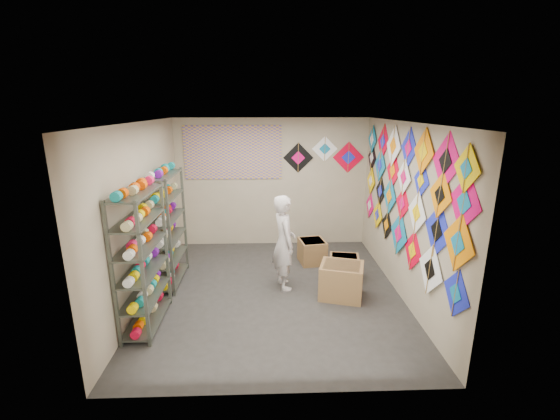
{
  "coord_description": "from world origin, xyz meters",
  "views": [
    {
      "loc": [
        -0.11,
        -5.52,
        2.92
      ],
      "look_at": [
        0.1,
        0.3,
        1.3
      ],
      "focal_mm": 24.0,
      "sensor_mm": 36.0,
      "label": 1
    }
  ],
  "objects_px": {
    "shelf_rack_back": "(167,229)",
    "carton_b": "(344,267)",
    "shelf_rack_front": "(142,260)",
    "carton_a": "(341,281)",
    "carton_c": "(312,251)",
    "shopkeeper": "(284,242)"
  },
  "relations": [
    {
      "from": "shelf_rack_back",
      "to": "carton_c",
      "type": "height_order",
      "value": "shelf_rack_back"
    },
    {
      "from": "carton_c",
      "to": "carton_a",
      "type": "bearing_deg",
      "value": -87.03
    },
    {
      "from": "shelf_rack_front",
      "to": "carton_c",
      "type": "xyz_separation_m",
      "value": [
        2.53,
        2.02,
        -0.73
      ]
    },
    {
      "from": "carton_b",
      "to": "shelf_rack_back",
      "type": "bearing_deg",
      "value": -170.07
    },
    {
      "from": "carton_b",
      "to": "carton_c",
      "type": "height_order",
      "value": "carton_c"
    },
    {
      "from": "shelf_rack_front",
      "to": "carton_c",
      "type": "relative_size",
      "value": 3.7
    },
    {
      "from": "carton_a",
      "to": "carton_b",
      "type": "xyz_separation_m",
      "value": [
        0.18,
        0.65,
        -0.07
      ]
    },
    {
      "from": "shopkeeper",
      "to": "carton_b",
      "type": "xyz_separation_m",
      "value": [
        1.07,
        0.28,
        -0.58
      ]
    },
    {
      "from": "shopkeeper",
      "to": "carton_a",
      "type": "relative_size",
      "value": 2.41
    },
    {
      "from": "carton_b",
      "to": "shopkeeper",
      "type": "bearing_deg",
      "value": -155.57
    },
    {
      "from": "carton_a",
      "to": "carton_c",
      "type": "bearing_deg",
      "value": 118.53
    },
    {
      "from": "shelf_rack_back",
      "to": "carton_b",
      "type": "bearing_deg",
      "value": 0.22
    },
    {
      "from": "shelf_rack_front",
      "to": "carton_b",
      "type": "bearing_deg",
      "value": 23.58
    },
    {
      "from": "shelf_rack_back",
      "to": "carton_a",
      "type": "distance_m",
      "value": 2.98
    },
    {
      "from": "carton_c",
      "to": "shelf_rack_front",
      "type": "bearing_deg",
      "value": -150.74
    },
    {
      "from": "shelf_rack_front",
      "to": "carton_a",
      "type": "distance_m",
      "value": 2.98
    },
    {
      "from": "shelf_rack_front",
      "to": "carton_a",
      "type": "xyz_separation_m",
      "value": [
        2.83,
        0.66,
        -0.68
      ]
    },
    {
      "from": "shelf_rack_front",
      "to": "shopkeeper",
      "type": "xyz_separation_m",
      "value": [
        1.94,
        1.03,
        -0.16
      ]
    },
    {
      "from": "shelf_rack_back",
      "to": "carton_b",
      "type": "height_order",
      "value": "shelf_rack_back"
    },
    {
      "from": "shopkeeper",
      "to": "carton_c",
      "type": "relative_size",
      "value": 3.06
    },
    {
      "from": "carton_a",
      "to": "carton_c",
      "type": "distance_m",
      "value": 1.4
    },
    {
      "from": "carton_a",
      "to": "carton_c",
      "type": "height_order",
      "value": "carton_a"
    }
  ]
}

